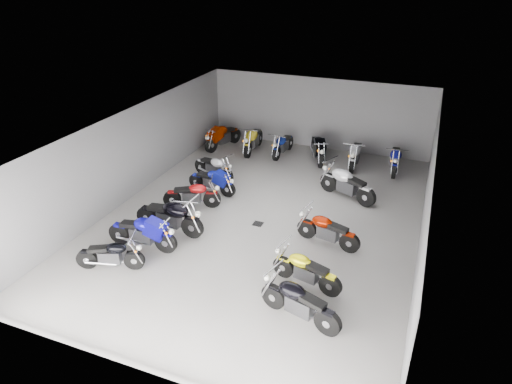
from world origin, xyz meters
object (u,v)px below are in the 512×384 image
motorcycle_back_b (253,140)px  motorcycle_back_e (355,154)px  motorcycle_left_d (193,195)px  motorcycle_back_d (318,148)px  motorcycle_left_c (170,216)px  motorcycle_left_f (214,167)px  drain_grate (258,224)px  motorcycle_right_b (306,270)px  motorcycle_right_a (299,302)px  motorcycle_back_a (223,136)px  motorcycle_right_d (327,230)px  motorcycle_left_a (111,255)px  motorcycle_left_e (212,181)px  motorcycle_back_f (395,159)px  motorcycle_back_c (283,145)px  motorcycle_left_b (143,232)px  motorcycle_right_f (347,184)px

motorcycle_back_b → motorcycle_back_e: 4.58m
motorcycle_left_d → motorcycle_back_d: (2.97, 5.71, 0.08)m
motorcycle_back_d → motorcycle_left_c: bearing=45.4°
motorcycle_left_f → motorcycle_back_b: (0.37, 3.22, 0.09)m
motorcycle_left_d → motorcycle_back_e: 7.28m
drain_grate → motorcycle_right_b: (2.31, -2.49, 0.48)m
motorcycle_left_c → motorcycle_right_a: motorcycle_left_c is taller
motorcycle_back_a → motorcycle_back_e: 6.06m
drain_grate → motorcycle_right_d: 2.45m
motorcycle_back_d → drain_grate: bearing=62.0°
motorcycle_back_e → motorcycle_left_f: bearing=30.8°
motorcycle_left_a → motorcycle_left_e: bearing=155.0°
motorcycle_right_d → motorcycle_back_a: bearing=58.3°
motorcycle_back_d → motorcycle_back_f: motorcycle_back_d is taller
motorcycle_left_f → motorcycle_back_f: motorcycle_back_f is taller
motorcycle_left_a → motorcycle_right_a: bearing=70.1°
drain_grate → motorcycle_right_d: size_ratio=0.16×
motorcycle_left_e → motorcycle_right_d: motorcycle_right_d is taller
motorcycle_left_c → motorcycle_back_a: 7.47m
motorcycle_left_f → motorcycle_left_c: bearing=25.2°
motorcycle_left_a → motorcycle_back_a: bearing=167.2°
motorcycle_left_a → motorcycle_back_e: (4.99, 9.65, 0.08)m
motorcycle_left_d → motorcycle_left_f: bearing=168.4°
motorcycle_left_a → motorcycle_back_e: bearing=133.4°
motorcycle_left_a → motorcycle_right_d: (5.29, 3.40, 0.03)m
motorcycle_right_a → motorcycle_right_d: bearing=18.0°
motorcycle_back_f → motorcycle_back_a: bearing=-3.1°
motorcycle_left_a → motorcycle_back_c: motorcycle_back_c is taller
drain_grate → motorcycle_left_e: size_ratio=0.16×
motorcycle_left_b → motorcycle_back_f: bearing=140.4°
motorcycle_right_b → motorcycle_back_e: motorcycle_back_e is taller
motorcycle_left_f → motorcycle_right_d: bearing=78.4°
motorcycle_left_e → motorcycle_right_f: motorcycle_right_f is taller
motorcycle_back_b → motorcycle_back_f: motorcycle_back_b is taller
motorcycle_back_c → motorcycle_right_b: bearing=116.7°
motorcycle_left_d → motorcycle_back_a: bearing=174.7°
motorcycle_left_b → drain_grate: bearing=130.5°
motorcycle_right_a → motorcycle_back_b: bearing=43.0°
motorcycle_left_f → motorcycle_back_d: size_ratio=0.89×
motorcycle_left_e → motorcycle_left_b: bearing=3.1°
motorcycle_left_a → motorcycle_left_b: 1.23m
motorcycle_left_d → motorcycle_back_f: bearing=112.9°
motorcycle_right_f → motorcycle_back_d: size_ratio=1.00×
motorcycle_back_d → motorcycle_right_d: bearing=83.3°
motorcycle_back_d → motorcycle_back_a: bearing=-21.9°
motorcycle_left_b → motorcycle_left_f: 5.23m
drain_grate → motorcycle_right_a: 4.60m
motorcycle_right_b → motorcycle_back_d: motorcycle_back_d is taller
motorcycle_left_d → motorcycle_left_c: bearing=-15.4°
motorcycle_back_d → motorcycle_right_b: bearing=78.7°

